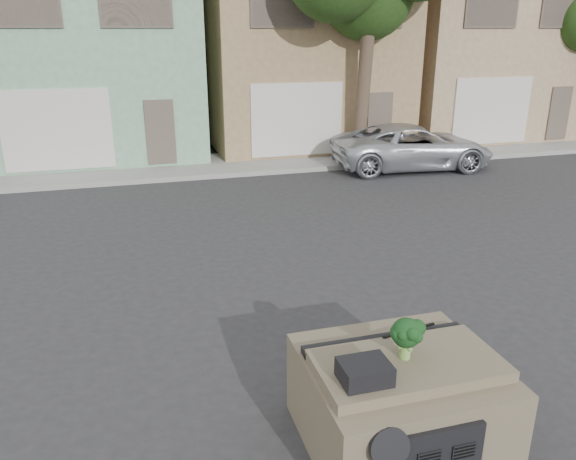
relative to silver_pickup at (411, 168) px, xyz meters
name	(u,v)px	position (x,y,z in m)	size (l,w,h in m)	color
ground_plane	(311,315)	(-6.28, -8.59, 0.00)	(120.00, 120.00, 0.00)	#303033
sidewalk	(211,165)	(-6.28, 1.91, 0.07)	(40.00, 3.00, 0.15)	gray
townhouse_mint	(91,45)	(-9.78, 5.91, 3.77)	(7.20, 8.20, 7.55)	#81AF89
townhouse_tan	(293,43)	(-2.28, 5.91, 3.77)	(7.20, 8.20, 7.55)	#9C7F57
townhouse_beige	(462,42)	(5.22, 5.91, 3.77)	(7.20, 8.20, 7.55)	tan
silver_pickup	(411,168)	(0.00, 0.00, 0.00)	(2.38, 5.16, 1.43)	silver
tree_near	(366,31)	(-1.28, 1.21, 4.25)	(4.40, 4.00, 8.50)	#223F14
car_dashboard	(398,397)	(-6.28, -11.59, 0.56)	(2.00, 1.80, 1.12)	#6A5E48
instrument_hump	(365,372)	(-6.86, -11.94, 1.22)	(0.48, 0.38, 0.20)	black
wiper_arm	(409,330)	(-6.00, -11.21, 1.13)	(0.70, 0.03, 0.02)	black
broccoli	(406,338)	(-6.30, -11.68, 1.35)	(0.37, 0.37, 0.46)	black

